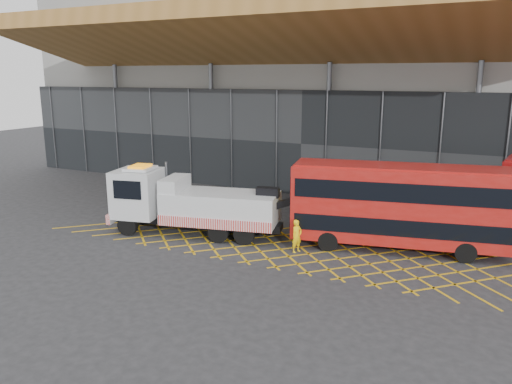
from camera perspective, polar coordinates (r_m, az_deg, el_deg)
The scene contains 6 objects.
ground_plane at distance 30.05m, azimuth -6.43°, elevation -4.47°, with size 120.00×120.00×0.00m, color #28282B.
road_markings at distance 27.57m, azimuth 3.49°, elevation -6.04°, with size 27.96×7.16×0.01m.
construction_building at distance 44.58m, azimuth 8.60°, elevation 12.93°, with size 55.00×23.97×18.00m.
recovery_truck at distance 29.17m, azimuth -7.71°, elevation -1.24°, with size 11.60×4.79×4.03m.
bus_towed at distance 27.14m, azimuth 16.09°, elevation -1.30°, with size 11.46×4.77×4.55m.
worker at distance 26.28m, azimuth 4.69°, elevation -5.04°, with size 0.64×0.42×1.75m, color yellow.
Camera 1 is at (15.57, -24.04, 9.09)m, focal length 35.00 mm.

